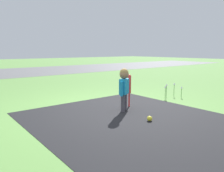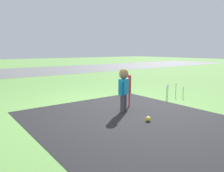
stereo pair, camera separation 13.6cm
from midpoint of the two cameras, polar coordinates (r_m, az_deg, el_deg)
ground_plane at (r=4.77m, az=-1.05°, el=-6.07°), size 60.00×60.00×0.00m
driveway_strip at (r=3.18m, az=26.69°, el=-15.13°), size 3.37×7.00×0.01m
street_strip at (r=13.86m, az=-25.83°, el=3.18°), size 40.00×6.00×0.01m
child at (r=4.52m, az=3.93°, el=0.63°), size 0.33×0.24×0.90m
baseball_bat at (r=4.88m, az=5.36°, el=-0.01°), size 0.08×0.08×0.74m
sports_ball at (r=4.03m, az=10.42°, el=-8.45°), size 0.09×0.09×0.09m
flower_bed at (r=6.12m, az=16.40°, el=-0.21°), size 0.50×0.29×0.39m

